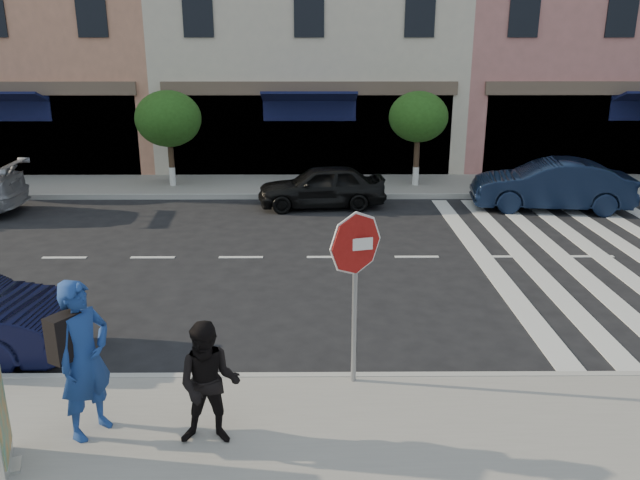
{
  "coord_description": "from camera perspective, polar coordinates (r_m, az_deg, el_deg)",
  "views": [
    {
      "loc": [
        -0.3,
        -9.36,
        4.68
      ],
      "look_at": [
        -0.23,
        0.9,
        1.4
      ],
      "focal_mm": 35.0,
      "sensor_mm": 36.0,
      "label": 1
    }
  ],
  "objects": [
    {
      "name": "sidewalk_far",
      "position": [
        20.88,
        0.41,
        4.97
      ],
      "size": [
        60.0,
        3.0,
        0.15
      ],
      "primitive_type": "cube",
      "color": "gray",
      "rests_on": "ground"
    },
    {
      "name": "poster_board",
      "position": [
        7.84,
        -27.21,
        -14.61
      ],
      "size": [
        0.36,
        0.77,
        1.22
      ],
      "rotation": [
        0.0,
        0.0,
        0.36
      ],
      "color": "beige",
      "rests_on": "sidewalk_near"
    },
    {
      "name": "stop_sign",
      "position": [
        8.18,
        3.26,
        -1.88
      ],
      "size": [
        0.84,
        0.25,
        2.45
      ],
      "rotation": [
        0.0,
        0.0,
        0.26
      ],
      "color": "gray",
      "rests_on": "sidewalk_near"
    },
    {
      "name": "ground",
      "position": [
        10.47,
        1.29,
        -8.83
      ],
      "size": [
        120.0,
        120.0,
        0.0
      ],
      "primitive_type": "plane",
      "color": "black",
      "rests_on": "ground"
    },
    {
      "name": "street_tree_wb",
      "position": [
        20.84,
        -13.7,
        10.69
      ],
      "size": [
        2.1,
        2.1,
        3.06
      ],
      "color": "#473323",
      "rests_on": "sidewalk_far"
    },
    {
      "name": "street_tree_c",
      "position": [
        20.56,
        8.98,
        11.02
      ],
      "size": [
        1.9,
        1.9,
        3.04
      ],
      "color": "#473323",
      "rests_on": "sidewalk_far"
    },
    {
      "name": "walker",
      "position": [
        7.48,
        -10.11,
        -12.84
      ],
      "size": [
        0.74,
        0.58,
        1.53
      ],
      "primitive_type": "imported",
      "rotation": [
        0.0,
        0.0,
        -0.01
      ],
      "color": "black",
      "rests_on": "sidewalk_near"
    },
    {
      "name": "car_far_right",
      "position": [
        19.24,
        20.36,
        4.75
      ],
      "size": [
        4.57,
        2.07,
        1.45
      ],
      "primitive_type": "imported",
      "rotation": [
        0.0,
        0.0,
        -1.69
      ],
      "color": "black",
      "rests_on": "ground"
    },
    {
      "name": "car_far_mid",
      "position": [
        18.31,
        0.13,
        4.94
      ],
      "size": [
        3.83,
        1.83,
        1.26
      ],
      "primitive_type": "imported",
      "rotation": [
        0.0,
        0.0,
        -1.48
      ],
      "color": "black",
      "rests_on": "ground"
    },
    {
      "name": "photographer",
      "position": [
        7.92,
        -20.75,
        -10.14
      ],
      "size": [
        0.77,
        0.85,
        1.96
      ],
      "primitive_type": "imported",
      "rotation": [
        0.0,
        0.0,
        1.02
      ],
      "color": "navy",
      "rests_on": "sidewalk_near"
    },
    {
      "name": "building_centre",
      "position": [
        26.38,
        -0.91,
        19.49
      ],
      "size": [
        11.0,
        9.0,
        11.0
      ],
      "primitive_type": "cube",
      "color": "beige",
      "rests_on": "ground"
    }
  ]
}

